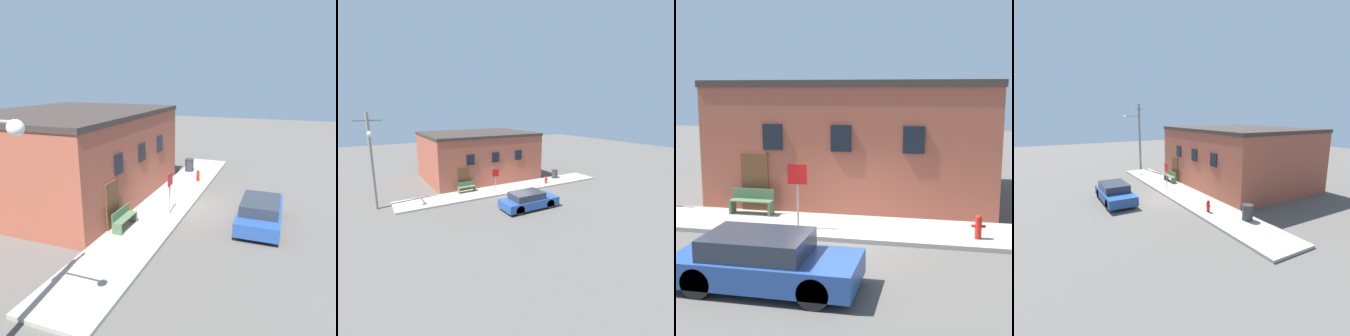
% 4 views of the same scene
% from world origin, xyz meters
% --- Properties ---
extents(ground_plane, '(80.00, 80.00, 0.00)m').
position_xyz_m(ground_plane, '(0.00, 0.00, 0.00)').
color(ground_plane, '#56514C').
extents(sidewalk, '(19.18, 2.58, 0.14)m').
position_xyz_m(sidewalk, '(0.00, 1.29, 0.07)').
color(sidewalk, '#9E998E').
rests_on(sidewalk, ground).
extents(brick_building, '(10.58, 8.42, 4.74)m').
position_xyz_m(brick_building, '(-0.54, 6.73, 2.37)').
color(brick_building, '#9E4C38').
rests_on(brick_building, ground).
extents(fire_hydrant, '(0.40, 0.19, 0.71)m').
position_xyz_m(fire_hydrant, '(3.93, 0.78, 0.50)').
color(fire_hydrant, red).
rests_on(fire_hydrant, sidewalk).
extents(stop_sign, '(0.63, 0.06, 2.03)m').
position_xyz_m(stop_sign, '(-1.50, 0.70, 1.55)').
color(stop_sign, gray).
rests_on(stop_sign, sidewalk).
extents(bench, '(1.51, 0.44, 0.86)m').
position_xyz_m(bench, '(-3.60, 2.06, 0.57)').
color(bench, '#4C6B47').
rests_on(bench, sidewalk).
extents(trash_bin, '(0.61, 0.61, 0.86)m').
position_xyz_m(trash_bin, '(5.97, 1.96, 0.57)').
color(trash_bin, '#333338').
rests_on(trash_bin, sidewalk).
extents(utility_pole, '(1.80, 1.78, 6.87)m').
position_xyz_m(utility_pole, '(-10.58, 1.79, 3.81)').
color(utility_pole, gray).
rests_on(utility_pole, ground).
extents(parked_car, '(4.18, 1.82, 1.26)m').
position_xyz_m(parked_car, '(-0.98, -3.41, 0.62)').
color(parked_car, black).
rests_on(parked_car, ground).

